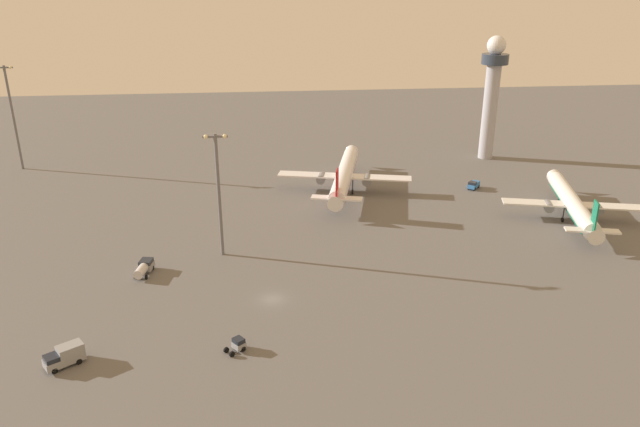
{
  "coord_description": "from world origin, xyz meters",
  "views": [
    {
      "loc": [
        -1.45,
        -94.0,
        53.42
      ],
      "look_at": [
        11.74,
        30.3,
        4.0
      ],
      "focal_mm": 33.71,
      "sensor_mm": 36.0,
      "label": 1
    }
  ],
  "objects_px": {
    "apron_light_west": "(219,188)",
    "catering_truck": "(65,356)",
    "fuel_truck": "(144,268)",
    "maintenance_van": "(474,185)",
    "airplane_terminal_side": "(573,203)",
    "apron_light_central": "(12,112)",
    "pushback_tug": "(238,344)",
    "airplane_taxiway_distant": "(344,175)",
    "control_tower": "(492,89)"
  },
  "relations": [
    {
      "from": "maintenance_van",
      "to": "fuel_truck",
      "type": "bearing_deg",
      "value": 69.03
    },
    {
      "from": "airplane_terminal_side",
      "to": "apron_light_central",
      "type": "height_order",
      "value": "apron_light_central"
    },
    {
      "from": "airplane_taxiway_distant",
      "to": "fuel_truck",
      "type": "bearing_deg",
      "value": -122.22
    },
    {
      "from": "airplane_terminal_side",
      "to": "apron_light_west",
      "type": "xyz_separation_m",
      "value": [
        -80.83,
        -10.79,
        10.6
      ]
    },
    {
      "from": "maintenance_van",
      "to": "apron_light_west",
      "type": "height_order",
      "value": "apron_light_west"
    },
    {
      "from": "pushback_tug",
      "to": "apron_light_central",
      "type": "xyz_separation_m",
      "value": [
        -65.91,
        101.14,
        15.97
      ]
    },
    {
      "from": "control_tower",
      "to": "apron_light_central",
      "type": "bearing_deg",
      "value": 178.74
    },
    {
      "from": "apron_light_central",
      "to": "fuel_truck",
      "type": "bearing_deg",
      "value": -57.22
    },
    {
      "from": "apron_light_west",
      "to": "pushback_tug",
      "type": "bearing_deg",
      "value": -83.65
    },
    {
      "from": "maintenance_van",
      "to": "apron_light_west",
      "type": "bearing_deg",
      "value": 69.26
    },
    {
      "from": "maintenance_van",
      "to": "catering_truck",
      "type": "bearing_deg",
      "value": 80.52
    },
    {
      "from": "pushback_tug",
      "to": "maintenance_van",
      "type": "xyz_separation_m",
      "value": [
        61.69,
        69.23,
        0.11
      ]
    },
    {
      "from": "maintenance_van",
      "to": "apron_light_west",
      "type": "xyz_separation_m",
      "value": [
        -65.56,
        -34.45,
        13.42
      ]
    },
    {
      "from": "fuel_truck",
      "to": "apron_light_central",
      "type": "distance_m",
      "value": 88.96
    },
    {
      "from": "airplane_terminal_side",
      "to": "airplane_taxiway_distant",
      "type": "relative_size",
      "value": 0.9
    },
    {
      "from": "airplane_taxiway_distant",
      "to": "fuel_truck",
      "type": "distance_m",
      "value": 62.94
    },
    {
      "from": "airplane_taxiway_distant",
      "to": "catering_truck",
      "type": "xyz_separation_m",
      "value": [
        -51.9,
        -72.27,
        -2.83
      ]
    },
    {
      "from": "airplane_terminal_side",
      "to": "catering_truck",
      "type": "xyz_separation_m",
      "value": [
        -102.16,
        -46.65,
        -2.41
      ]
    },
    {
      "from": "pushback_tug",
      "to": "apron_light_west",
      "type": "height_order",
      "value": "apron_light_west"
    },
    {
      "from": "airplane_taxiway_distant",
      "to": "apron_light_central",
      "type": "relative_size",
      "value": 1.49
    },
    {
      "from": "apron_light_west",
      "to": "catering_truck",
      "type": "bearing_deg",
      "value": -120.76
    },
    {
      "from": "airplane_terminal_side",
      "to": "apron_light_central",
      "type": "bearing_deg",
      "value": 173.19
    },
    {
      "from": "fuel_truck",
      "to": "control_tower",
      "type": "bearing_deg",
      "value": 46.79
    },
    {
      "from": "control_tower",
      "to": "apron_light_west",
      "type": "distance_m",
      "value": 101.83
    },
    {
      "from": "control_tower",
      "to": "airplane_taxiway_distant",
      "type": "distance_m",
      "value": 58.39
    },
    {
      "from": "airplane_taxiway_distant",
      "to": "pushback_tug",
      "type": "xyz_separation_m",
      "value": [
        -26.7,
        -71.2,
        -3.35
      ]
    },
    {
      "from": "airplane_taxiway_distant",
      "to": "catering_truck",
      "type": "bearing_deg",
      "value": -111.93
    },
    {
      "from": "catering_truck",
      "to": "maintenance_van",
      "type": "bearing_deg",
      "value": -85.09
    },
    {
      "from": "catering_truck",
      "to": "apron_light_central",
      "type": "bearing_deg",
      "value": -12.35
    },
    {
      "from": "pushback_tug",
      "to": "maintenance_van",
      "type": "distance_m",
      "value": 92.73
    },
    {
      "from": "catering_truck",
      "to": "airplane_taxiway_distant",
      "type": "bearing_deg",
      "value": -69.75
    },
    {
      "from": "catering_truck",
      "to": "pushback_tug",
      "type": "relative_size",
      "value": 1.7
    },
    {
      "from": "control_tower",
      "to": "airplane_terminal_side",
      "type": "bearing_deg",
      "value": -88.55
    },
    {
      "from": "fuel_truck",
      "to": "maintenance_van",
      "type": "xyz_separation_m",
      "value": [
        80.2,
        41.72,
        -0.19
      ]
    },
    {
      "from": "pushback_tug",
      "to": "apron_light_central",
      "type": "relative_size",
      "value": 0.12
    },
    {
      "from": "control_tower",
      "to": "airplane_taxiway_distant",
      "type": "relative_size",
      "value": 0.83
    },
    {
      "from": "apron_light_central",
      "to": "pushback_tug",
      "type": "bearing_deg",
      "value": -56.91
    },
    {
      "from": "airplane_taxiway_distant",
      "to": "catering_truck",
      "type": "height_order",
      "value": "airplane_taxiway_distant"
    },
    {
      "from": "airplane_terminal_side",
      "to": "apron_light_central",
      "type": "distance_m",
      "value": 153.85
    },
    {
      "from": "airplane_terminal_side",
      "to": "apron_light_central",
      "type": "xyz_separation_m",
      "value": [
        -142.87,
        55.56,
        13.04
      ]
    },
    {
      "from": "fuel_truck",
      "to": "airplane_terminal_side",
      "type": "bearing_deg",
      "value": 20.67
    },
    {
      "from": "pushback_tug",
      "to": "apron_light_central",
      "type": "height_order",
      "value": "apron_light_central"
    },
    {
      "from": "airplane_terminal_side",
      "to": "maintenance_van",
      "type": "distance_m",
      "value": 28.29
    },
    {
      "from": "control_tower",
      "to": "catering_truck",
      "type": "relative_size",
      "value": 6.23
    },
    {
      "from": "control_tower",
      "to": "airplane_taxiway_distant",
      "type": "xyz_separation_m",
      "value": [
        -48.93,
        -26.83,
        -17.19
      ]
    },
    {
      "from": "catering_truck",
      "to": "pushback_tug",
      "type": "distance_m",
      "value": 25.23
    },
    {
      "from": "control_tower",
      "to": "maintenance_van",
      "type": "bearing_deg",
      "value": -115.83
    },
    {
      "from": "catering_truck",
      "to": "apron_light_central",
      "type": "relative_size",
      "value": 0.2
    },
    {
      "from": "airplane_taxiway_distant",
      "to": "apron_light_central",
      "type": "distance_m",
      "value": 98.15
    },
    {
      "from": "pushback_tug",
      "to": "apron_light_central",
      "type": "bearing_deg",
      "value": 175.74
    }
  ]
}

